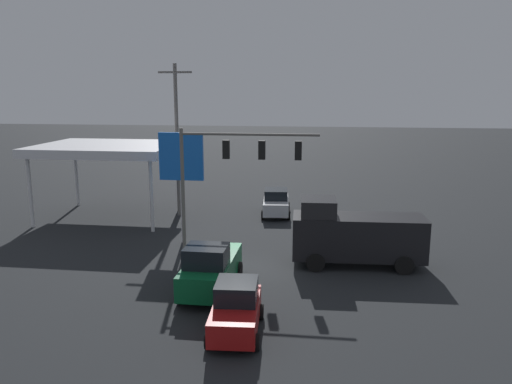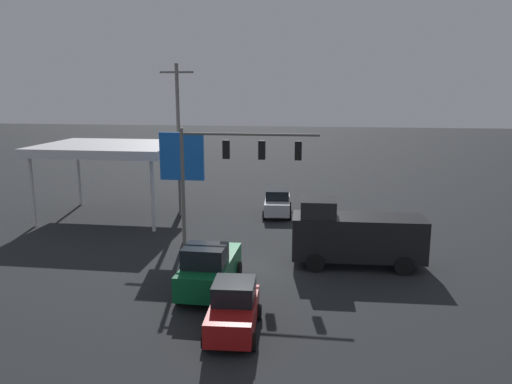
{
  "view_description": "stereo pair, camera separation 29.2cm",
  "coord_description": "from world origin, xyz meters",
  "views": [
    {
      "loc": [
        -3.38,
        24.27,
        9.17
      ],
      "look_at": [
        0.0,
        -2.0,
        3.67
      ],
      "focal_mm": 35.0,
      "sensor_mm": 36.0,
      "label": 1
    },
    {
      "loc": [
        -3.67,
        24.23,
        9.17
      ],
      "look_at": [
        0.0,
        -2.0,
        3.67
      ],
      "focal_mm": 35.0,
      "sensor_mm": 36.0,
      "label": 2
    }
  ],
  "objects": [
    {
      "name": "traffic_signal_assembly",
      "position": [
        1.29,
        -1.9,
        5.29
      ],
      "size": [
        7.52,
        0.43,
        7.1
      ],
      "color": "slate",
      "rests_on": "ground"
    },
    {
      "name": "ground_plane",
      "position": [
        0.0,
        0.0,
        0.0
      ],
      "size": [
        200.0,
        200.0,
        0.0
      ],
      "primitive_type": "plane",
      "color": "black"
    },
    {
      "name": "price_sign",
      "position": [
        4.72,
        -4.1,
        4.93
      ],
      "size": [
        2.64,
        0.27,
        6.66
      ],
      "color": "silver",
      "rests_on": "ground"
    },
    {
      "name": "sedan_far",
      "position": [
        -0.27,
        -11.5,
        0.95
      ],
      "size": [
        2.33,
        4.53,
        1.93
      ],
      "rotation": [
        0.0,
        0.0,
        1.65
      ],
      "color": "silver",
      "rests_on": "ground"
    },
    {
      "name": "pickup_parked",
      "position": [
        1.45,
        3.09,
        1.11
      ],
      "size": [
        2.29,
        5.22,
        2.4
      ],
      "rotation": [
        0.0,
        0.0,
        1.56
      ],
      "color": "#0C592D",
      "rests_on": "ground"
    },
    {
      "name": "delivery_truck",
      "position": [
        -5.3,
        -1.28,
        1.69
      ],
      "size": [
        6.88,
        2.75,
        3.58
      ],
      "rotation": [
        0.0,
        0.0,
        0.04
      ],
      "color": "black",
      "rests_on": "ground"
    },
    {
      "name": "hatchback_crossing",
      "position": [
        -0.37,
        6.84,
        0.95
      ],
      "size": [
        2.14,
        3.89,
        1.97
      ],
      "rotation": [
        0.0,
        0.0,
        1.63
      ],
      "color": "maroon",
      "rests_on": "ground"
    },
    {
      "name": "utility_pole",
      "position": [
        6.79,
        -10.43,
        5.74
      ],
      "size": [
        2.4,
        0.26,
        10.9
      ],
      "color": "slate",
      "rests_on": "ground"
    },
    {
      "name": "gas_station_canopy",
      "position": [
        11.53,
        -9.32,
        4.95
      ],
      "size": [
        9.58,
        7.69,
        5.32
      ],
      "color": "silver",
      "rests_on": "ground"
    }
  ]
}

